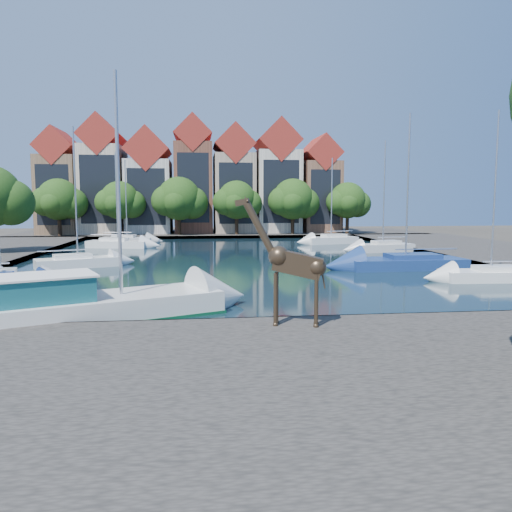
% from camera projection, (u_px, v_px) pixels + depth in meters
% --- Properties ---
extents(ground, '(160.00, 160.00, 0.00)m').
position_uv_depth(ground, '(285.00, 328.00, 20.20)').
color(ground, '#38332B').
rests_on(ground, ground).
extents(water_basin, '(38.00, 50.00, 0.08)m').
position_uv_depth(water_basin, '(238.00, 259.00, 43.89)').
color(water_basin, black).
rests_on(water_basin, ground).
extents(near_quay, '(50.00, 14.00, 0.50)m').
position_uv_depth(near_quay, '(331.00, 385.00, 13.26)').
color(near_quay, '#44403B').
rests_on(near_quay, ground).
extents(far_quay, '(60.00, 16.00, 0.50)m').
position_uv_depth(far_quay, '(221.00, 234.00, 75.46)').
color(far_quay, '#44403B').
rests_on(far_quay, ground).
extents(right_quay, '(14.00, 52.00, 0.50)m').
position_uv_depth(right_quay, '(503.00, 253.00, 46.76)').
color(right_quay, '#44403B').
rests_on(right_quay, ground).
extents(townhouse_west_end, '(5.44, 9.18, 14.93)m').
position_uv_depth(townhouse_west_end, '(61.00, 186.00, 72.01)').
color(townhouse_west_end, '#7F6045').
rests_on(townhouse_west_end, far_quay).
extents(townhouse_west_mid, '(5.94, 9.18, 16.79)m').
position_uv_depth(townhouse_west_mid, '(104.00, 180.00, 72.61)').
color(townhouse_west_mid, beige).
rests_on(townhouse_west_mid, far_quay).
extents(townhouse_west_inner, '(6.43, 9.18, 15.15)m').
position_uv_depth(townhouse_west_inner, '(149.00, 186.00, 73.46)').
color(townhouse_west_inner, silver).
rests_on(townhouse_west_inner, far_quay).
extents(townhouse_center, '(5.44, 9.18, 16.93)m').
position_uv_depth(townhouse_center, '(193.00, 179.00, 74.10)').
color(townhouse_center, brown).
rests_on(townhouse_center, far_quay).
extents(townhouse_east_inner, '(5.94, 9.18, 15.79)m').
position_uv_depth(townhouse_east_inner, '(234.00, 184.00, 74.86)').
color(townhouse_east_inner, tan).
rests_on(townhouse_east_inner, far_quay).
extents(townhouse_east_mid, '(6.43, 9.18, 16.65)m').
position_uv_depth(townhouse_east_mid, '(276.00, 182.00, 75.57)').
color(townhouse_east_mid, beige).
rests_on(townhouse_east_mid, far_quay).
extents(townhouse_east_end, '(5.44, 9.18, 14.43)m').
position_uv_depth(townhouse_east_end, '(318.00, 188.00, 76.43)').
color(townhouse_east_end, brown).
rests_on(townhouse_east_end, far_quay).
extents(far_tree_far_west, '(7.28, 5.60, 7.68)m').
position_uv_depth(far_tree_far_west, '(59.00, 201.00, 66.95)').
color(far_tree_far_west, '#332114').
rests_on(far_tree_far_west, far_quay).
extents(far_tree_west, '(6.76, 5.20, 7.36)m').
position_uv_depth(far_tree_west, '(120.00, 202.00, 67.89)').
color(far_tree_west, '#332114').
rests_on(far_tree_west, far_quay).
extents(far_tree_mid_west, '(7.80, 6.00, 8.00)m').
position_uv_depth(far_tree_mid_west, '(180.00, 200.00, 68.79)').
color(far_tree_mid_west, '#332114').
rests_on(far_tree_mid_west, far_quay).
extents(far_tree_mid_east, '(7.02, 5.40, 7.52)m').
position_uv_depth(far_tree_mid_east, '(237.00, 201.00, 69.73)').
color(far_tree_mid_east, '#332114').
rests_on(far_tree_mid_east, far_quay).
extents(far_tree_east, '(7.54, 5.80, 7.84)m').
position_uv_depth(far_tree_east, '(294.00, 200.00, 70.65)').
color(far_tree_east, '#332114').
rests_on(far_tree_east, far_quay).
extents(far_tree_far_east, '(6.76, 5.20, 7.36)m').
position_uv_depth(far_tree_far_east, '(348.00, 202.00, 71.59)').
color(far_tree_far_east, '#332114').
rests_on(far_tree_far_east, far_quay).
extents(giraffe_statue, '(3.28, 1.16, 4.74)m').
position_uv_depth(giraffe_statue, '(291.00, 263.00, 18.46)').
color(giraffe_statue, '#3C2D1E').
rests_on(giraffe_statue, near_quay).
extents(motorsailer, '(11.42, 7.31, 10.49)m').
position_uv_depth(motorsailer, '(82.00, 303.00, 20.96)').
color(motorsailer, silver).
rests_on(motorsailer, water_basin).
extents(sailboat_left_a, '(5.83, 3.31, 11.95)m').
position_uv_depth(sailboat_left_a, '(1.00, 277.00, 29.23)').
color(sailboat_left_a, silver).
rests_on(sailboat_left_a, water_basin).
extents(sailboat_left_c, '(6.46, 4.39, 10.61)m').
position_uv_depth(sailboat_left_c, '(78.00, 260.00, 38.17)').
color(sailboat_left_c, white).
rests_on(sailboat_left_c, water_basin).
extents(sailboat_left_d, '(6.84, 3.54, 10.28)m').
position_uv_depth(sailboat_left_d, '(118.00, 242.00, 54.45)').
color(sailboat_left_d, white).
rests_on(sailboat_left_d, water_basin).
extents(sailboat_left_e, '(6.38, 3.06, 9.98)m').
position_uv_depth(sailboat_left_e, '(127.00, 239.00, 60.48)').
color(sailboat_left_e, silver).
rests_on(sailboat_left_e, water_basin).
extents(sailboat_right_a, '(6.21, 2.45, 10.62)m').
position_uv_depth(sailboat_right_a, '(491.00, 273.00, 31.64)').
color(sailboat_right_a, white).
rests_on(sailboat_right_a, water_basin).
extents(sailboat_right_b, '(8.81, 3.29, 11.42)m').
position_uv_depth(sailboat_right_b, '(406.00, 261.00, 37.37)').
color(sailboat_right_b, navy).
rests_on(sailboat_right_b, water_basin).
extents(sailboat_right_c, '(6.43, 3.23, 10.98)m').
position_uv_depth(sailboat_right_c, '(383.00, 246.00, 50.07)').
color(sailboat_right_c, silver).
rests_on(sailboat_right_c, water_basin).
extents(sailboat_right_d, '(6.72, 3.84, 10.13)m').
position_uv_depth(sailboat_right_d, '(331.00, 238.00, 59.63)').
color(sailboat_right_d, silver).
rests_on(sailboat_right_d, water_basin).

